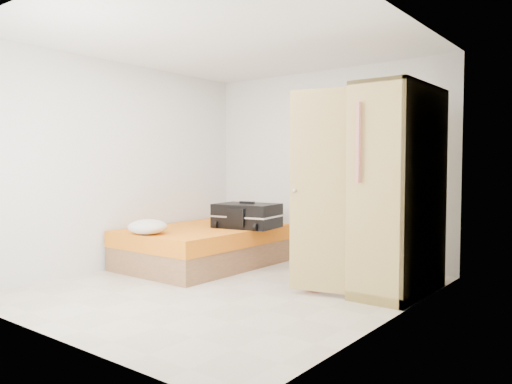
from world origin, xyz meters
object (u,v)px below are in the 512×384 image
Objects in this scene: wardrobe at (393,196)px; round_cushion at (148,227)px; person at (322,212)px; suitcase at (247,216)px; bed at (204,246)px.

round_cushion is at bearing -158.05° from wardrobe.
person reaches higher than suitcase.
wardrobe is 0.74m from person.
suitcase is at bearing 174.89° from wardrobe.
wardrobe is 2.08m from suitcase.
person is 1.85× the size of suitcase.
person is 1.46m from suitcase.
round_cushion is at bearing -122.02° from suitcase.
person reaches higher than round_cushion.
person is 2.05m from round_cushion.
suitcase reaches higher than bed.
suitcase is at bearing 81.45° from person.
person is (1.83, -0.10, 0.56)m from bed.
bed is at bearing -176.44° from wardrobe.
bed is 1.25× the size of person.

